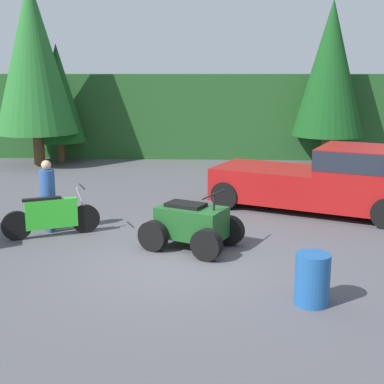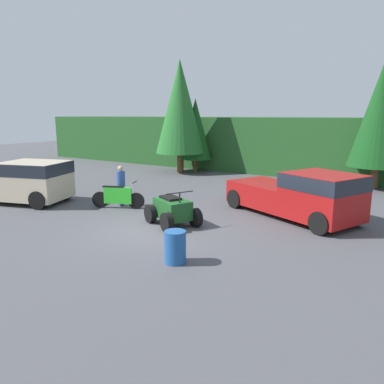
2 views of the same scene
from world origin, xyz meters
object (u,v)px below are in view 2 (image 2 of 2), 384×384
Objects in this scene: steel_barrel at (175,247)px; quad_atv at (172,211)px; pickup_truck_red at (302,194)px; pickup_truck_second at (16,180)px; rider_person at (121,184)px; dirt_bike at (118,197)px.

quad_atv is at bearing 127.27° from steel_barrel.
pickup_truck_red is 4.90m from quad_atv.
pickup_truck_second is 10.35m from steel_barrel.
quad_atv is 1.35× the size of rider_person.
rider_person is at bearing 90.32° from dirt_bike.
quad_atv is 3.71m from rider_person.
quad_atv is (3.33, -0.68, 0.04)m from dirt_bike.
pickup_truck_second reaches higher than steel_barrel.
pickup_truck_second is (-11.66, -4.18, 0.00)m from pickup_truck_red.
pickup_truck_second is 2.65× the size of quad_atv.
rider_person reaches higher than quad_atv.
pickup_truck_red is at bearing 1.70° from pickup_truck_second.
quad_atv is 3.55m from steel_barrel.
rider_person is at bearing -139.63° from pickup_truck_red.
pickup_truck_red is at bearing 76.17° from steel_barrel.
pickup_truck_red is at bearing 67.20° from quad_atv.
pickup_truck_second is 2.98× the size of dirt_bike.
pickup_truck_red reaches higher than dirt_bike.
pickup_truck_red is 0.92× the size of pickup_truck_second.
pickup_truck_red is 3.29× the size of rider_person.
rider_person is (4.50, 2.03, -0.03)m from pickup_truck_second.
pickup_truck_red reaches higher than steel_barrel.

